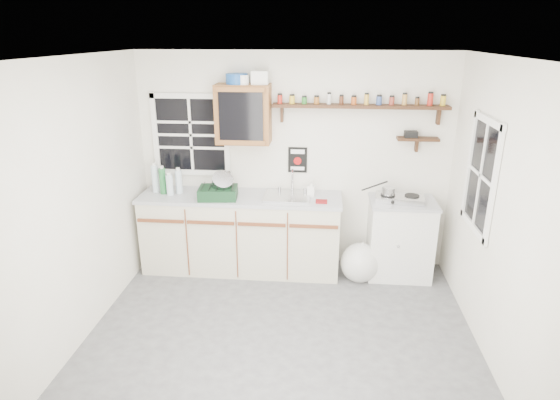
% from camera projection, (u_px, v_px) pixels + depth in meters
% --- Properties ---
extents(room, '(3.64, 3.24, 2.54)m').
position_uv_depth(room, '(281.00, 211.00, 3.96)').
color(room, '#48484A').
rests_on(room, ground).
extents(main_cabinet, '(2.31, 0.63, 0.92)m').
position_uv_depth(main_cabinet, '(241.00, 232.00, 5.49)').
color(main_cabinet, beige).
rests_on(main_cabinet, floor).
extents(right_cabinet, '(0.73, 0.57, 0.91)m').
position_uv_depth(right_cabinet, '(400.00, 238.00, 5.36)').
color(right_cabinet, silver).
rests_on(right_cabinet, floor).
extents(sink, '(0.52, 0.44, 0.29)m').
position_uv_depth(sink, '(287.00, 196.00, 5.29)').
color(sink, '#ACACB0').
rests_on(sink, main_cabinet).
extents(upper_cabinet, '(0.60, 0.32, 0.65)m').
position_uv_depth(upper_cabinet, '(243.00, 114.00, 5.17)').
color(upper_cabinet, brown).
rests_on(upper_cabinet, wall_back).
extents(upper_cabinet_clutter, '(0.46, 0.24, 0.14)m').
position_uv_depth(upper_cabinet_clutter, '(245.00, 78.00, 5.04)').
color(upper_cabinet_clutter, '#174896').
rests_on(upper_cabinet_clutter, upper_cabinet).
extents(spice_shelf, '(1.91, 0.18, 0.35)m').
position_uv_depth(spice_shelf, '(361.00, 105.00, 5.08)').
color(spice_shelf, black).
rests_on(spice_shelf, wall_back).
extents(secondary_shelf, '(0.45, 0.16, 0.24)m').
position_uv_depth(secondary_shelf, '(416.00, 138.00, 5.16)').
color(secondary_shelf, black).
rests_on(secondary_shelf, wall_back).
extents(warning_sign, '(0.22, 0.02, 0.30)m').
position_uv_depth(warning_sign, '(298.00, 160.00, 5.43)').
color(warning_sign, black).
rests_on(warning_sign, wall_back).
extents(window_back, '(0.93, 0.03, 0.98)m').
position_uv_depth(window_back, '(191.00, 135.00, 5.45)').
color(window_back, black).
rests_on(window_back, wall_back).
extents(window_right, '(0.03, 0.78, 1.08)m').
position_uv_depth(window_right, '(481.00, 175.00, 4.25)').
color(window_right, black).
rests_on(window_right, wall_back).
extents(water_bottles, '(0.36, 0.17, 0.35)m').
position_uv_depth(water_bottles, '(166.00, 181.00, 5.37)').
color(water_bottles, silver).
rests_on(water_bottles, main_cabinet).
extents(dish_rack, '(0.45, 0.36, 0.32)m').
position_uv_depth(dish_rack, '(219.00, 190.00, 5.22)').
color(dish_rack, '#10321A').
rests_on(dish_rack, main_cabinet).
extents(soap_bottle, '(0.10, 0.10, 0.18)m').
position_uv_depth(soap_bottle, '(311.00, 188.00, 5.30)').
color(soap_bottle, silver).
rests_on(soap_bottle, main_cabinet).
extents(rag, '(0.13, 0.11, 0.02)m').
position_uv_depth(rag, '(321.00, 202.00, 5.12)').
color(rag, maroon).
rests_on(rag, main_cabinet).
extents(hotplate, '(0.56, 0.35, 0.08)m').
position_uv_depth(hotplate, '(400.00, 198.00, 5.18)').
color(hotplate, '#ACACB0').
rests_on(hotplate, right_cabinet).
extents(saucepan, '(0.36, 0.18, 0.15)m').
position_uv_depth(saucepan, '(387.00, 191.00, 5.17)').
color(saucepan, '#ACACB0').
rests_on(saucepan, hotplate).
extents(trash_bag, '(0.43, 0.39, 0.49)m').
position_uv_depth(trash_bag, '(360.00, 262.00, 5.32)').
color(trash_bag, silver).
rests_on(trash_bag, floor).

